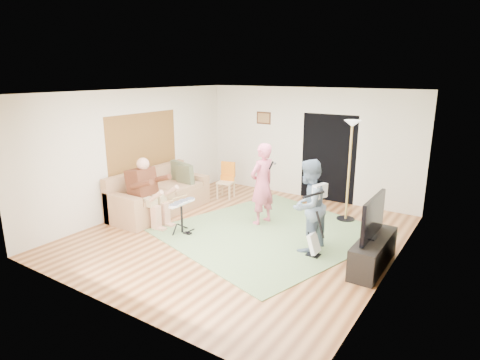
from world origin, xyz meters
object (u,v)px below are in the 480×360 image
at_px(drum_kit, 182,219).
at_px(guitar_spare, 314,243).
at_px(television, 373,217).
at_px(guitarist, 308,206).
at_px(tv_cabinet, 373,253).
at_px(torchiere_lamp, 350,153).
at_px(singer, 262,184).
at_px(sofa, 157,198).
at_px(dining_chair, 227,185).

relative_size(drum_kit, guitar_spare, 0.81).
relative_size(drum_kit, television, 0.62).
height_order(guitarist, tv_cabinet, guitarist).
bearing_deg(drum_kit, television, 10.12).
relative_size(guitarist, torchiere_lamp, 0.77).
xyz_separation_m(singer, guitarist, (1.31, -0.66, -0.03)).
xyz_separation_m(sofa, torchiere_lamp, (3.72, 1.82, 1.13)).
bearing_deg(sofa, drum_kit, -26.48).
bearing_deg(dining_chair, sofa, -125.50).
distance_m(guitar_spare, television, 1.09).
height_order(sofa, guitarist, guitarist).
height_order(tv_cabinet, television, television).
bearing_deg(guitarist, drum_kit, -67.16).
distance_m(sofa, singer, 2.48).
bearing_deg(dining_chair, torchiere_lamp, -10.99).
relative_size(singer, torchiere_lamp, 0.80).
xyz_separation_m(sofa, dining_chair, (0.70, 1.71, 0.00)).
relative_size(sofa, guitarist, 1.44).
relative_size(guitar_spare, dining_chair, 0.92).
distance_m(guitar_spare, torchiere_lamp, 2.35).
bearing_deg(drum_kit, guitarist, 15.69).
bearing_deg(television, sofa, 179.59).
height_order(drum_kit, television, television).
height_order(torchiere_lamp, dining_chair, torchiere_lamp).
bearing_deg(guitarist, dining_chair, -112.97).
bearing_deg(tv_cabinet, television, 180.00).
bearing_deg(singer, dining_chair, -109.42).
bearing_deg(sofa, singer, 15.96).
relative_size(drum_kit, guitarist, 0.41).
bearing_deg(guitar_spare, sofa, 177.21).
bearing_deg(guitar_spare, singer, 150.90).
distance_m(singer, guitar_spare, 1.86).
bearing_deg(torchiere_lamp, guitarist, -92.80).
bearing_deg(guitarist, tv_cabinet, 95.26).
bearing_deg(tv_cabinet, torchiere_lamp, 120.27).
relative_size(torchiere_lamp, dining_chair, 2.38).
bearing_deg(guitarist, guitar_spare, 57.02).
distance_m(sofa, television, 4.78).
distance_m(drum_kit, torchiere_lamp, 3.65).
xyz_separation_m(singer, tv_cabinet, (2.48, -0.70, -0.59)).
height_order(drum_kit, torchiere_lamp, torchiere_lamp).
distance_m(sofa, torchiere_lamp, 4.30).
bearing_deg(guitarist, singer, -109.71).
bearing_deg(dining_chair, guitar_spare, -44.08).
relative_size(sofa, torchiere_lamp, 1.11).
height_order(singer, torchiere_lamp, torchiere_lamp).
xyz_separation_m(tv_cabinet, television, (-0.05, 0.00, 0.60)).
distance_m(sofa, dining_chair, 1.84).
distance_m(guitarist, guitar_spare, 0.65).
bearing_deg(tv_cabinet, guitarist, 178.11).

